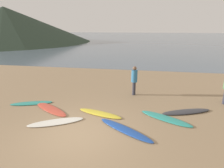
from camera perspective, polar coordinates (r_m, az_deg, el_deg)
name	(u,v)px	position (r m, az deg, el deg)	size (l,w,h in m)	color
ground_plane	(117,74)	(16.68, 1.53, 3.03)	(120.00, 120.00, 0.20)	#997C5B
ocean_water	(139,38)	(67.47, 8.24, 13.55)	(140.00, 100.00, 0.01)	slate
headland_hill	(6,25)	(55.56, -29.24, 15.26)	(41.10, 41.10, 8.38)	#28382B
surfboard_0	(32,103)	(10.95, -22.95, -5.32)	(2.13, 0.51, 0.06)	teal
surfboard_1	(51,109)	(9.91, -17.93, -7.07)	(2.48, 0.59, 0.07)	#D84C38
surfboard_2	(56,122)	(8.57, -16.47, -10.88)	(2.32, 0.58, 0.06)	silver
surfboard_3	(100,113)	(8.97, -3.68, -8.78)	(2.22, 0.50, 0.08)	yellow
surfboard_4	(125,130)	(7.70, 3.90, -13.47)	(2.62, 0.48, 0.08)	#1E479E
surfboard_5	(166,118)	(8.84, 15.76, -9.88)	(2.38, 0.57, 0.07)	teal
surfboard_6	(186,112)	(9.76, 21.35, -7.73)	(2.45, 0.52, 0.09)	#333338
person_0	(134,78)	(11.14, 6.70, 1.71)	(0.35, 0.35, 1.73)	#2D2D38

